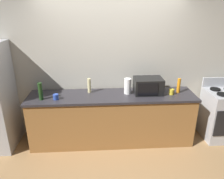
# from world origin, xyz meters

# --- Properties ---
(ground_plane) EXTENTS (8.00, 8.00, 0.00)m
(ground_plane) POSITION_xyz_m (0.00, 0.00, 0.00)
(ground_plane) COLOR #A87F51
(back_wall) EXTENTS (6.40, 0.10, 2.70)m
(back_wall) POSITION_xyz_m (0.00, 0.81, 1.35)
(back_wall) COLOR beige
(back_wall) RESTS_ON ground_plane
(counter_run) EXTENTS (2.84, 0.64, 0.90)m
(counter_run) POSITION_xyz_m (0.00, 0.40, 0.45)
(counter_run) COLOR #9E6B38
(counter_run) RESTS_ON ground_plane
(stove_range) EXTENTS (0.60, 0.61, 1.08)m
(stove_range) POSITION_xyz_m (2.00, 0.40, 0.46)
(stove_range) COLOR #B7BABF
(stove_range) RESTS_ON ground_plane
(microwave) EXTENTS (0.48, 0.35, 0.27)m
(microwave) POSITION_xyz_m (0.62, 0.45, 1.04)
(microwave) COLOR black
(microwave) RESTS_ON counter_run
(paper_towel_roll) EXTENTS (0.12, 0.12, 0.27)m
(paper_towel_roll) POSITION_xyz_m (0.27, 0.45, 1.04)
(paper_towel_roll) COLOR white
(paper_towel_roll) RESTS_ON counter_run
(bottle_hand_soap) EXTENTS (0.06, 0.06, 0.25)m
(bottle_hand_soap) POSITION_xyz_m (-0.38, 0.55, 1.03)
(bottle_hand_soap) COLOR beige
(bottle_hand_soap) RESTS_ON counter_run
(bottle_wine) EXTENTS (0.07, 0.07, 0.28)m
(bottle_wine) POSITION_xyz_m (-1.15, 0.28, 1.04)
(bottle_wine) COLOR #1E3F19
(bottle_wine) RESTS_ON counter_run
(bottle_dish_soap) EXTENTS (0.06, 0.06, 0.25)m
(bottle_dish_soap) POSITION_xyz_m (1.16, 0.44, 1.03)
(bottle_dish_soap) COLOR orange
(bottle_dish_soap) RESTS_ON counter_run
(mug_blue) EXTENTS (0.09, 0.09, 0.09)m
(mug_blue) POSITION_xyz_m (-0.92, 0.28, 0.94)
(mug_blue) COLOR #2D4CB2
(mug_blue) RESTS_ON counter_run
(mug_yellow) EXTENTS (0.09, 0.09, 0.09)m
(mug_yellow) POSITION_xyz_m (1.01, 0.37, 0.95)
(mug_yellow) COLOR yellow
(mug_yellow) RESTS_ON counter_run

